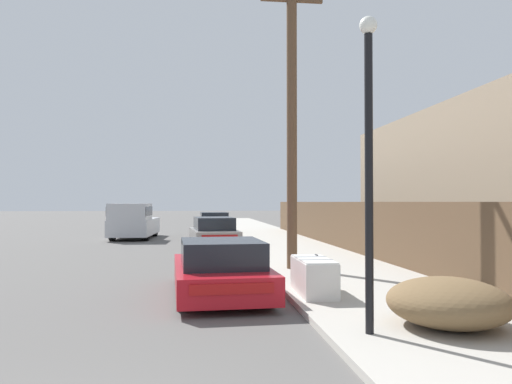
{
  "coord_description": "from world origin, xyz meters",
  "views": [
    {
      "loc": [
        1.35,
        -3.05,
        2.01
      ],
      "look_at": [
        2.97,
        10.67,
        2.29
      ],
      "focal_mm": 35.0,
      "sensor_mm": 36.0,
      "label": 1
    }
  ],
  "objects_px": {
    "car_parked_mid": "(213,234)",
    "brush_pile": "(448,302)",
    "discarded_fridge": "(314,276)",
    "utility_pole": "(292,114)",
    "street_lamp": "(369,148)",
    "pickup_truck": "(133,221)",
    "car_parked_far": "(214,225)",
    "parked_sports_car_red": "(220,270)"
  },
  "relations": [
    {
      "from": "car_parked_mid",
      "to": "utility_pole",
      "type": "xyz_separation_m",
      "value": [
        1.98,
        -7.77,
        3.89
      ]
    },
    {
      "from": "utility_pole",
      "to": "brush_pile",
      "type": "distance_m",
      "value": 7.99
    },
    {
      "from": "discarded_fridge",
      "to": "car_parked_far",
      "type": "height_order",
      "value": "car_parked_far"
    },
    {
      "from": "parked_sports_car_red",
      "to": "pickup_truck",
      "type": "distance_m",
      "value": 17.38
    },
    {
      "from": "car_parked_mid",
      "to": "utility_pole",
      "type": "relative_size",
      "value": 0.52
    },
    {
      "from": "brush_pile",
      "to": "car_parked_mid",
      "type": "bearing_deg",
      "value": 101.91
    },
    {
      "from": "car_parked_mid",
      "to": "utility_pole",
      "type": "distance_m",
      "value": 8.91
    },
    {
      "from": "pickup_truck",
      "to": "street_lamp",
      "type": "xyz_separation_m",
      "value": [
        5.9,
        -20.65,
        1.83
      ]
    },
    {
      "from": "discarded_fridge",
      "to": "pickup_truck",
      "type": "relative_size",
      "value": 0.32
    },
    {
      "from": "car_parked_far",
      "to": "utility_pole",
      "type": "relative_size",
      "value": 0.52
    },
    {
      "from": "pickup_truck",
      "to": "utility_pole",
      "type": "xyz_separation_m",
      "value": [
        6.12,
        -13.6,
        3.56
      ]
    },
    {
      "from": "car_parked_mid",
      "to": "pickup_truck",
      "type": "xyz_separation_m",
      "value": [
        -4.15,
        5.83,
        0.33
      ]
    },
    {
      "from": "discarded_fridge",
      "to": "utility_pole",
      "type": "relative_size",
      "value": 0.2
    },
    {
      "from": "car_parked_far",
      "to": "parked_sports_car_red",
      "type": "bearing_deg",
      "value": -93.25
    },
    {
      "from": "car_parked_mid",
      "to": "street_lamp",
      "type": "distance_m",
      "value": 15.08
    },
    {
      "from": "discarded_fridge",
      "to": "car_parked_far",
      "type": "xyz_separation_m",
      "value": [
        -1.41,
        19.33,
        0.17
      ]
    },
    {
      "from": "parked_sports_car_red",
      "to": "car_parked_mid",
      "type": "distance_m",
      "value": 11.1
    },
    {
      "from": "brush_pile",
      "to": "utility_pole",
      "type": "bearing_deg",
      "value": 99.17
    },
    {
      "from": "car_parked_mid",
      "to": "parked_sports_car_red",
      "type": "bearing_deg",
      "value": -95.92
    },
    {
      "from": "discarded_fridge",
      "to": "street_lamp",
      "type": "distance_m",
      "value": 3.9
    },
    {
      "from": "parked_sports_car_red",
      "to": "discarded_fridge",
      "type": "bearing_deg",
      "value": -19.93
    },
    {
      "from": "car_parked_far",
      "to": "utility_pole",
      "type": "bearing_deg",
      "value": -85.44
    },
    {
      "from": "parked_sports_car_red",
      "to": "brush_pile",
      "type": "bearing_deg",
      "value": -49.61
    },
    {
      "from": "discarded_fridge",
      "to": "car_parked_far",
      "type": "distance_m",
      "value": 19.39
    },
    {
      "from": "car_parked_far",
      "to": "street_lamp",
      "type": "distance_m",
      "value": 22.63
    },
    {
      "from": "parked_sports_car_red",
      "to": "utility_pole",
      "type": "height_order",
      "value": "utility_pole"
    },
    {
      "from": "car_parked_mid",
      "to": "utility_pole",
      "type": "bearing_deg",
      "value": -80.52
    },
    {
      "from": "street_lamp",
      "to": "brush_pile",
      "type": "bearing_deg",
      "value": 10.16
    },
    {
      "from": "street_lamp",
      "to": "utility_pole",
      "type": "bearing_deg",
      "value": 88.2
    },
    {
      "from": "discarded_fridge",
      "to": "pickup_truck",
      "type": "height_order",
      "value": "pickup_truck"
    },
    {
      "from": "car_parked_mid",
      "to": "pickup_truck",
      "type": "height_order",
      "value": "pickup_truck"
    },
    {
      "from": "utility_pole",
      "to": "brush_pile",
      "type": "height_order",
      "value": "utility_pole"
    },
    {
      "from": "car_parked_mid",
      "to": "utility_pole",
      "type": "height_order",
      "value": "utility_pole"
    },
    {
      "from": "parked_sports_car_red",
      "to": "street_lamp",
      "type": "relative_size",
      "value": 0.96
    },
    {
      "from": "pickup_truck",
      "to": "brush_pile",
      "type": "distance_m",
      "value": 21.66
    },
    {
      "from": "car_parked_mid",
      "to": "brush_pile",
      "type": "distance_m",
      "value": 14.9
    },
    {
      "from": "parked_sports_car_red",
      "to": "car_parked_mid",
      "type": "bearing_deg",
      "value": 85.88
    },
    {
      "from": "pickup_truck",
      "to": "brush_pile",
      "type": "xyz_separation_m",
      "value": [
        7.22,
        -20.41,
        -0.47
      ]
    },
    {
      "from": "car_parked_far",
      "to": "pickup_truck",
      "type": "height_order",
      "value": "pickup_truck"
    },
    {
      "from": "car_parked_far",
      "to": "street_lamp",
      "type": "height_order",
      "value": "street_lamp"
    },
    {
      "from": "parked_sports_car_red",
      "to": "pickup_truck",
      "type": "relative_size",
      "value": 0.81
    },
    {
      "from": "utility_pole",
      "to": "pickup_truck",
      "type": "bearing_deg",
      "value": 114.24
    }
  ]
}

